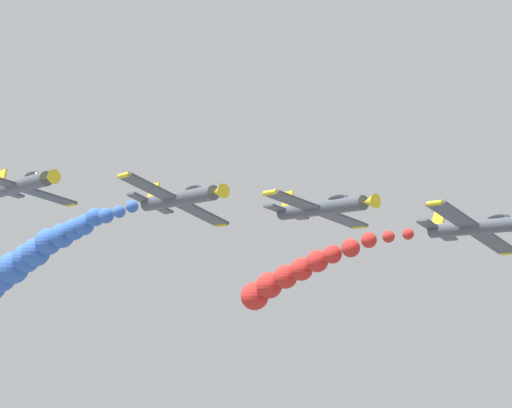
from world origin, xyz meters
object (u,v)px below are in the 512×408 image
airplane_right_inner (322,208)px  airplane_right_outer (22,185)px  airplane_left_inner (480,227)px  airplane_left_outer (180,198)px

airplane_right_inner → airplane_right_outer: (17.53, -14.30, 1.78)m
airplane_left_inner → airplane_right_outer: bearing=-38.2°
airplane_left_outer → airplane_right_outer: 12.09m
airplane_right_inner → airplane_right_outer: airplane_right_outer is taller
airplane_left_inner → airplane_left_outer: (18.23, -13.16, 2.02)m
airplane_right_inner → airplane_right_outer: size_ratio=1.00×
airplane_right_inner → airplane_left_outer: airplane_left_outer is taller
airplane_right_inner → airplane_left_outer: size_ratio=1.00×
airplane_right_inner → airplane_left_inner: bearing=143.8°
airplane_right_outer → airplane_left_outer: bearing=137.5°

